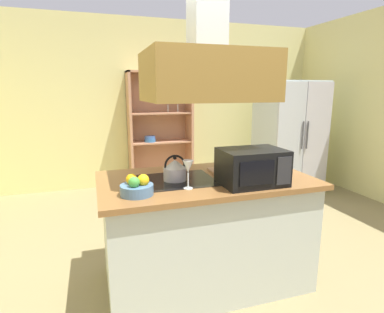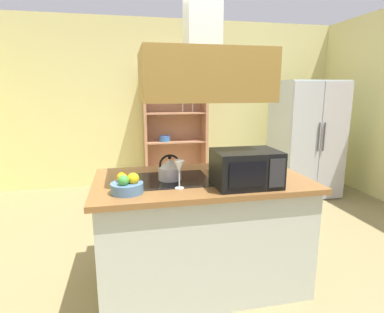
{
  "view_description": "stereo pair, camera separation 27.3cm",
  "coord_description": "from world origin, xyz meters",
  "px_view_note": "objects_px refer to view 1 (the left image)",
  "views": [
    {
      "loc": [
        -0.93,
        -2.24,
        1.58
      ],
      "look_at": [
        -0.1,
        0.34,
        1.0
      ],
      "focal_mm": 29.17,
      "sensor_mm": 36.0,
      "label": 1
    },
    {
      "loc": [
        -0.67,
        -2.31,
        1.58
      ],
      "look_at": [
        -0.1,
        0.34,
        1.0
      ],
      "focal_mm": 29.17,
      "sensor_mm": 36.0,
      "label": 2
    }
  ],
  "objects_px": {
    "microwave": "(252,167)",
    "wine_glass_on_counter": "(188,168)",
    "refrigerator": "(289,137)",
    "kettle": "(175,170)",
    "cutting_board": "(230,171)",
    "dish_cabinet": "(160,136)",
    "fruit_bowl": "(137,187)"
  },
  "relations": [
    {
      "from": "microwave",
      "to": "wine_glass_on_counter",
      "type": "xyz_separation_m",
      "value": [
        -0.48,
        0.03,
        0.02
      ]
    },
    {
      "from": "refrigerator",
      "to": "microwave",
      "type": "height_order",
      "value": "refrigerator"
    },
    {
      "from": "dish_cabinet",
      "to": "wine_glass_on_counter",
      "type": "distance_m",
      "value": 3.06
    },
    {
      "from": "dish_cabinet",
      "to": "fruit_bowl",
      "type": "relative_size",
      "value": 8.54
    },
    {
      "from": "refrigerator",
      "to": "kettle",
      "type": "height_order",
      "value": "refrigerator"
    },
    {
      "from": "dish_cabinet",
      "to": "kettle",
      "type": "bearing_deg",
      "value": -99.66
    },
    {
      "from": "microwave",
      "to": "wine_glass_on_counter",
      "type": "distance_m",
      "value": 0.48
    },
    {
      "from": "refrigerator",
      "to": "fruit_bowl",
      "type": "bearing_deg",
      "value": -141.14
    },
    {
      "from": "dish_cabinet",
      "to": "wine_glass_on_counter",
      "type": "height_order",
      "value": "dish_cabinet"
    },
    {
      "from": "microwave",
      "to": "fruit_bowl",
      "type": "height_order",
      "value": "microwave"
    },
    {
      "from": "dish_cabinet",
      "to": "microwave",
      "type": "xyz_separation_m",
      "value": [
        0.04,
        -3.05,
        0.2
      ]
    },
    {
      "from": "microwave",
      "to": "wine_glass_on_counter",
      "type": "bearing_deg",
      "value": 176.33
    },
    {
      "from": "refrigerator",
      "to": "fruit_bowl",
      "type": "height_order",
      "value": "refrigerator"
    },
    {
      "from": "dish_cabinet",
      "to": "microwave",
      "type": "bearing_deg",
      "value": -89.26
    },
    {
      "from": "cutting_board",
      "to": "fruit_bowl",
      "type": "bearing_deg",
      "value": -156.81
    },
    {
      "from": "cutting_board",
      "to": "dish_cabinet",
      "type": "bearing_deg",
      "value": 90.83
    },
    {
      "from": "kettle",
      "to": "dish_cabinet",
      "type": "bearing_deg",
      "value": 80.34
    },
    {
      "from": "kettle",
      "to": "cutting_board",
      "type": "distance_m",
      "value": 0.53
    },
    {
      "from": "cutting_board",
      "to": "wine_glass_on_counter",
      "type": "height_order",
      "value": "wine_glass_on_counter"
    },
    {
      "from": "kettle",
      "to": "microwave",
      "type": "bearing_deg",
      "value": -26.8
    },
    {
      "from": "dish_cabinet",
      "to": "microwave",
      "type": "distance_m",
      "value": 3.06
    },
    {
      "from": "refrigerator",
      "to": "kettle",
      "type": "distance_m",
      "value": 3.0
    },
    {
      "from": "dish_cabinet",
      "to": "refrigerator",
      "type": "bearing_deg",
      "value": -25.95
    },
    {
      "from": "refrigerator",
      "to": "fruit_bowl",
      "type": "relative_size",
      "value": 7.84
    },
    {
      "from": "refrigerator",
      "to": "wine_glass_on_counter",
      "type": "distance_m",
      "value": 3.13
    },
    {
      "from": "refrigerator",
      "to": "fruit_bowl",
      "type": "distance_m",
      "value": 3.41
    },
    {
      "from": "microwave",
      "to": "dish_cabinet",
      "type": "bearing_deg",
      "value": 90.74
    },
    {
      "from": "dish_cabinet",
      "to": "microwave",
      "type": "relative_size",
      "value": 4.06
    },
    {
      "from": "cutting_board",
      "to": "fruit_bowl",
      "type": "distance_m",
      "value": 0.91
    },
    {
      "from": "refrigerator",
      "to": "wine_glass_on_counter",
      "type": "height_order",
      "value": "refrigerator"
    },
    {
      "from": "dish_cabinet",
      "to": "cutting_board",
      "type": "height_order",
      "value": "dish_cabinet"
    },
    {
      "from": "dish_cabinet",
      "to": "kettle",
      "type": "xyz_separation_m",
      "value": [
        -0.48,
        -2.79,
        0.16
      ]
    }
  ]
}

